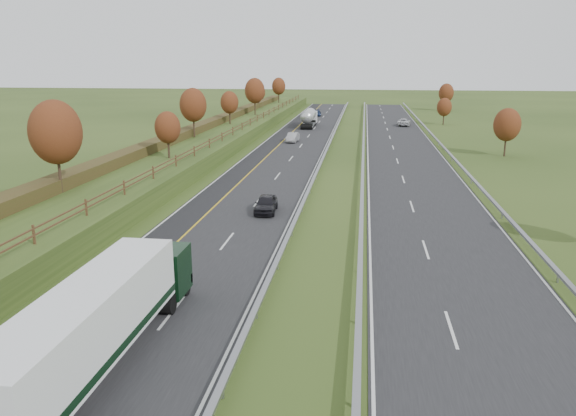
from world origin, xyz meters
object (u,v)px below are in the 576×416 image
car_dark_near (266,204)px  box_lorry (101,319)px  road_tanker (309,117)px  car_small_far (317,113)px  car_silver_mid (293,137)px  car_oncoming (404,122)px

car_dark_near → box_lorry: bearing=-97.9°
road_tanker → car_small_far: 23.46m
road_tanker → car_silver_mid: (-0.46, -22.27, -1.09)m
car_silver_mid → car_oncoming: bearing=58.2°
box_lorry → car_oncoming: bearing=79.2°
car_dark_near → car_silver_mid: 43.85m
car_oncoming → car_small_far: bearing=-38.1°
car_small_far → car_oncoming: car_oncoming is taller
box_lorry → car_dark_near: (2.35, 26.03, -1.55)m
box_lorry → car_small_far: bearing=90.4°
car_silver_mid → car_dark_near: bearing=-81.6°
car_small_far → road_tanker: bearing=-92.6°
car_dark_near → car_oncoming: 72.15m
car_small_far → car_silver_mid: bearing=-93.6°
car_silver_mid → car_small_far: 45.71m
road_tanker → car_dark_near: road_tanker is taller
box_lorry → car_small_far: (-0.78, 115.46, -1.61)m
car_dark_near → car_small_far: bearing=89.2°
box_lorry → car_dark_near: size_ratio=3.74×
car_silver_mid → car_small_far: (0.10, 45.71, -0.05)m
box_lorry → car_silver_mid: size_ratio=3.66×
car_dark_near → road_tanker: bearing=89.6°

